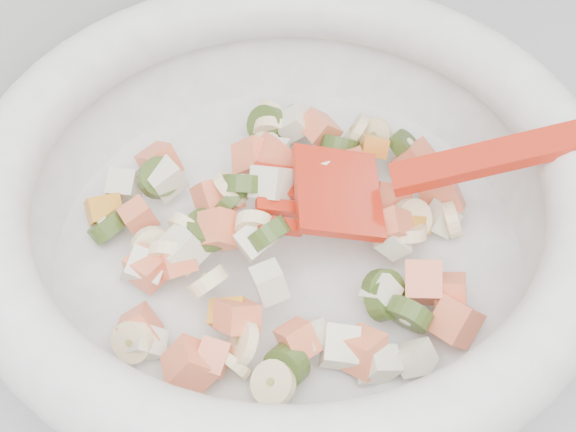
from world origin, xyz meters
TOP-DOWN VIEW (x-y plane):
  - mixing_bowl at (-0.10, 1.49)m, footprint 0.42×0.39m

SIDE VIEW (x-z plane):
  - mixing_bowl at x=-0.10m, z-range 0.89..1.03m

